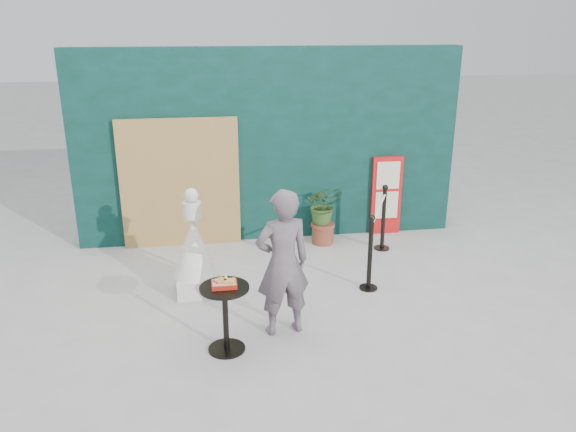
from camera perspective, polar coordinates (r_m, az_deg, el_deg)
name	(u,v)px	position (r m, az deg, el deg)	size (l,w,h in m)	color
ground	(304,334)	(6.49, 1.65, -11.85)	(60.00, 60.00, 0.00)	#ADAAA5
back_wall	(269,146)	(8.87, -1.93, 7.15)	(6.00, 0.30, 3.00)	black
bamboo_fence	(180,184)	(8.74, -10.90, 3.24)	(1.80, 0.08, 2.00)	tan
woman	(283,263)	(6.15, -0.54, -4.80)	(0.62, 0.40, 1.69)	#665761
menu_board	(386,196)	(9.32, 9.96, 2.05)	(0.50, 0.07, 1.30)	red
statue	(194,252)	(7.23, -9.49, -3.61)	(0.55, 0.55, 1.42)	silver
cafe_table	(225,308)	(6.00, -6.40, -9.29)	(0.52, 0.52, 0.75)	black
food_basket	(224,283)	(5.87, -6.49, -6.80)	(0.26, 0.19, 0.11)	#B42613
planter	(323,210)	(8.79, 3.59, 0.63)	(0.56, 0.49, 0.96)	brown
stanchion_barrier	(377,235)	(8.02, 9.06, -1.91)	(0.84, 1.54, 1.03)	black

